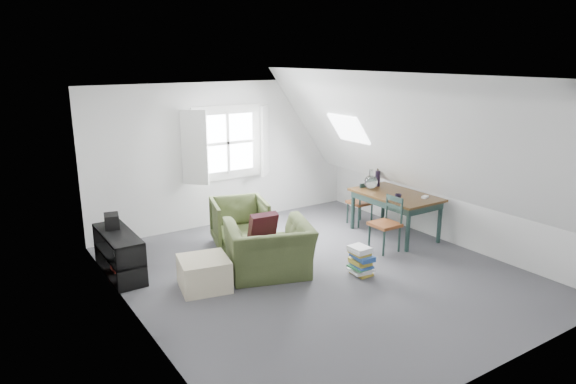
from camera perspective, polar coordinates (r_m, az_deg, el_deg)
floor at (r=7.24m, az=3.42°, el=-8.96°), size 5.50×5.50×0.00m
ceiling at (r=6.64m, az=3.76°, el=11.18°), size 5.50×5.50×0.00m
wall_back at (r=9.13m, az=-6.80°, el=4.24°), size 5.00×0.00×5.00m
wall_front at (r=5.01m, az=22.81°, el=-5.91°), size 5.00×0.00×5.00m
wall_left at (r=5.75m, az=-16.84°, el=-2.74°), size 0.00×5.50×5.50m
wall_right at (r=8.53m, az=17.19°, el=2.91°), size 0.00×5.50×5.50m
slope_left at (r=5.94m, az=-8.43°, el=3.54°), size 3.19×5.50×4.48m
slope_right at (r=7.74m, az=12.94°, el=5.98°), size 3.19×5.50×4.48m
dormer_window at (r=9.03m, az=-6.63°, el=5.41°), size 1.71×0.35×1.30m
skylight at (r=8.69m, az=6.74°, el=7.00°), size 0.35×0.75×0.47m
armchair_near at (r=7.20m, az=-2.12°, el=-9.10°), size 1.38×1.29×0.73m
armchair_far at (r=8.25m, az=-5.34°, el=-5.95°), size 1.02×1.03×0.77m
throw_pillow at (r=7.08m, az=-2.80°, el=-3.82°), size 0.41×0.26×0.40m
ottoman at (r=6.81m, az=-9.30°, el=-8.90°), size 0.72×0.72×0.41m
dining_table at (r=8.66m, az=11.85°, el=-0.79°), size 0.87×1.45×0.72m
demijohn at (r=8.82m, az=9.18°, el=1.16°), size 0.23×0.23×0.33m
vase_twigs at (r=9.05m, az=9.94°, el=1.58°), size 0.09×0.10×0.67m
cup at (r=8.26m, az=12.11°, el=-0.89°), size 0.11×0.11×0.10m
paper_box at (r=8.48m, az=14.99°, el=-0.53°), size 0.13×0.10×0.04m
dining_chair_far at (r=9.18m, az=8.13°, el=-1.10°), size 0.37×0.37×0.80m
dining_chair_near at (r=8.03m, az=10.89°, el=-3.40°), size 0.40×0.40×0.85m
media_shelf at (r=7.42m, az=-18.14°, el=-6.85°), size 0.40×1.19×0.61m
electronics_box at (r=7.54m, az=-19.00°, el=-3.12°), size 0.24×0.30×0.21m
magazine_stack at (r=7.18m, az=8.08°, el=-7.57°), size 0.30×0.36×0.40m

